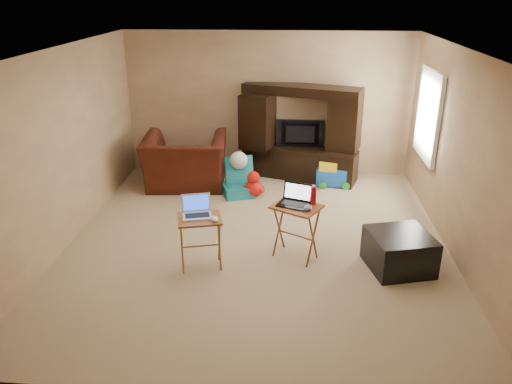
# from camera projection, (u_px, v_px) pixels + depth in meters

# --- Properties ---
(floor) EXTENTS (5.50, 5.50, 0.00)m
(floor) POSITION_uv_depth(u_px,v_px,m) (257.00, 241.00, 6.73)
(floor) COLOR tan
(floor) RESTS_ON ground
(ceiling) EXTENTS (5.50, 5.50, 0.00)m
(ceiling) POSITION_uv_depth(u_px,v_px,m) (257.00, 50.00, 5.77)
(ceiling) COLOR silver
(ceiling) RESTS_ON ground
(wall_back) EXTENTS (5.00, 0.00, 5.00)m
(wall_back) POSITION_uv_depth(u_px,v_px,m) (268.00, 104.00, 8.78)
(wall_back) COLOR tan
(wall_back) RESTS_ON ground
(wall_front) EXTENTS (5.00, 0.00, 5.00)m
(wall_front) POSITION_uv_depth(u_px,v_px,m) (231.00, 267.00, 3.72)
(wall_front) COLOR tan
(wall_front) RESTS_ON ground
(wall_left) EXTENTS (0.00, 5.50, 5.50)m
(wall_left) POSITION_uv_depth(u_px,v_px,m) (64.00, 148.00, 6.42)
(wall_left) COLOR tan
(wall_left) RESTS_ON ground
(wall_right) EXTENTS (0.00, 5.50, 5.50)m
(wall_right) POSITION_uv_depth(u_px,v_px,m) (461.00, 157.00, 6.08)
(wall_right) COLOR tan
(wall_right) RESTS_ON ground
(window_pane) EXTENTS (0.00, 1.20, 1.20)m
(window_pane) POSITION_uv_depth(u_px,v_px,m) (430.00, 115.00, 7.45)
(window_pane) COLOR white
(window_pane) RESTS_ON ground
(window_frame) EXTENTS (0.06, 1.14, 1.34)m
(window_frame) POSITION_uv_depth(u_px,v_px,m) (428.00, 115.00, 7.46)
(window_frame) COLOR white
(window_frame) RESTS_ON ground
(entertainment_center) EXTENTS (2.07, 1.10, 1.65)m
(entertainment_center) POSITION_uv_depth(u_px,v_px,m) (300.00, 133.00, 8.65)
(entertainment_center) COLOR black
(entertainment_center) RESTS_ON floor
(television) EXTENTS (0.84, 0.12, 0.48)m
(television) POSITION_uv_depth(u_px,v_px,m) (300.00, 134.00, 8.69)
(television) COLOR black
(television) RESTS_ON entertainment_center
(recliner) EXTENTS (1.44, 1.28, 0.88)m
(recliner) POSITION_uv_depth(u_px,v_px,m) (186.00, 162.00, 8.42)
(recliner) COLOR #4D1A10
(recliner) RESTS_ON floor
(child_rocker) EXTENTS (0.61, 0.65, 0.62)m
(child_rocker) POSITION_uv_depth(u_px,v_px,m) (238.00, 178.00, 8.08)
(child_rocker) COLOR #16727E
(child_rocker) RESTS_ON floor
(plush_toy) EXTENTS (0.40, 0.33, 0.44)m
(plush_toy) POSITION_uv_depth(u_px,v_px,m) (253.00, 184.00, 8.06)
(plush_toy) COLOR red
(plush_toy) RESTS_ON floor
(push_toy) EXTENTS (0.64, 0.49, 0.45)m
(push_toy) POSITION_uv_depth(u_px,v_px,m) (334.00, 173.00, 8.52)
(push_toy) COLOR blue
(push_toy) RESTS_ON floor
(ottoman) EXTENTS (0.86, 0.86, 0.45)m
(ottoman) POSITION_uv_depth(u_px,v_px,m) (399.00, 251.00, 6.02)
(ottoman) COLOR black
(ottoman) RESTS_ON floor
(tray_table_left) EXTENTS (0.59, 0.52, 0.66)m
(tray_table_left) POSITION_uv_depth(u_px,v_px,m) (201.00, 243.00, 6.00)
(tray_table_left) COLOR #9B5925
(tray_table_left) RESTS_ON floor
(tray_table_right) EXTENTS (0.69, 0.65, 0.71)m
(tray_table_right) POSITION_uv_depth(u_px,v_px,m) (296.00, 232.00, 6.20)
(tray_table_right) COLOR brown
(tray_table_right) RESTS_ON floor
(laptop_left) EXTENTS (0.41, 0.36, 0.24)m
(laptop_left) POSITION_uv_depth(u_px,v_px,m) (197.00, 207.00, 5.85)
(laptop_left) COLOR silver
(laptop_left) RESTS_ON tray_table_left
(laptop_right) EXTENTS (0.45, 0.41, 0.24)m
(laptop_right) POSITION_uv_depth(u_px,v_px,m) (294.00, 196.00, 6.04)
(laptop_right) COLOR black
(laptop_right) RESTS_ON tray_table_right
(mouse_left) EXTENTS (0.13, 0.16, 0.05)m
(mouse_left) POSITION_uv_depth(u_px,v_px,m) (214.00, 219.00, 5.78)
(mouse_left) COLOR silver
(mouse_left) RESTS_ON tray_table_left
(mouse_right) EXTENTS (0.12, 0.16, 0.06)m
(mouse_right) POSITION_uv_depth(u_px,v_px,m) (308.00, 208.00, 5.94)
(mouse_right) COLOR #46464B
(mouse_right) RESTS_ON tray_table_right
(water_bottle) EXTENTS (0.07, 0.07, 0.22)m
(water_bottle) POSITION_uv_depth(u_px,v_px,m) (313.00, 196.00, 6.08)
(water_bottle) COLOR red
(water_bottle) RESTS_ON tray_table_right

